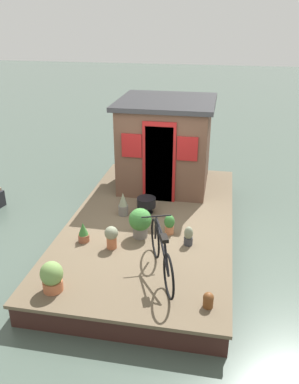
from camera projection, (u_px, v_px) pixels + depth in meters
ground_plane at (151, 238)px, 8.34m from camera, size 60.00×60.00×0.00m
houseboat_deck at (151, 229)px, 8.25m from camera, size 5.97×3.26×0.45m
houseboat_cabin at (166, 143)px, 9.41m from camera, size 2.12×2.19×2.06m
bicycle at (161, 254)px, 6.30m from camera, size 1.68×0.72×0.83m
potted_plant_fern at (111, 236)px, 7.08m from camera, size 0.24×0.24×0.42m
potted_plant_ivy at (83, 233)px, 7.31m from camera, size 0.20×0.20×0.38m
potted_plant_geranium at (169, 224)px, 7.56m from camera, size 0.20×0.20×0.39m
potted_plant_rosemary at (123, 204)px, 8.25m from camera, size 0.21×0.21×0.50m
potted_plant_lavender at (52, 277)px, 5.99m from camera, size 0.35×0.35×0.49m
potted_plant_mint at (188, 236)px, 7.20m from camera, size 0.16×0.16×0.37m
potted_plant_sage at (140, 222)px, 7.40m from camera, size 0.43×0.43×0.58m
charcoal_grill at (146, 203)px, 8.33m from camera, size 0.39×0.39×0.34m
mooring_bollard at (208, 300)px, 5.69m from camera, size 0.16×0.16×0.24m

